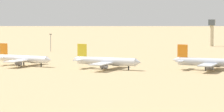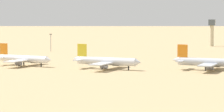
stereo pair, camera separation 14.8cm
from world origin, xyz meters
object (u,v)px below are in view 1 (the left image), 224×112
Objects in this scene: parked_jet_orange_3 at (209,62)px; light_pole_west at (51,41)px; parked_jet_orange_1 at (23,59)px; parked_jet_yellow_2 at (106,61)px; control_tower at (212,30)px.

parked_jet_orange_3 is 160.58m from light_pole_west.
parked_jet_orange_1 is at bearing -77.45° from light_pole_west.
parked_jet_orange_3 is 3.07× the size of light_pole_west.
parked_jet_orange_1 is at bearing -177.13° from parked_jet_yellow_2.
parked_jet_yellow_2 is at bearing 6.40° from parked_jet_orange_1.
light_pole_west is (-123.46, 102.63, 3.27)m from parked_jet_orange_3.
parked_jet_orange_1 is 107.58m from light_pole_west.
control_tower is at bearing 39.88° from light_pole_west.
control_tower reaches higher than parked_jet_orange_3.
parked_jet_yellow_2 is at bearing -99.69° from control_tower.
control_tower reaches higher than light_pole_west.
parked_jet_orange_1 is 1.66× the size of control_tower.
parked_jet_orange_3 is at bearing 17.40° from parked_jet_yellow_2.
parked_jet_orange_3 reaches higher than parked_jet_orange_1.
parked_jet_orange_3 is (51.86, 7.58, 0.02)m from parked_jet_yellow_2.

